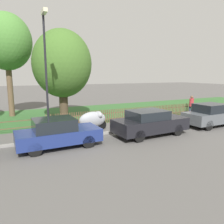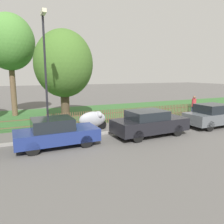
# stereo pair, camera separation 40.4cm
# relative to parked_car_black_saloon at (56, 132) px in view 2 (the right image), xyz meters

# --- Properties ---
(ground_plane) EXTENTS (120.00, 120.00, 0.00)m
(ground_plane) POSITION_rel_parked_car_black_saloon_xyz_m (6.08, 1.00, -0.70)
(ground_plane) COLOR #565451
(kerb_stone) EXTENTS (41.96, 0.20, 0.12)m
(kerb_stone) POSITION_rel_parked_car_black_saloon_xyz_m (6.08, 1.10, -0.64)
(kerb_stone) COLOR gray
(kerb_stone) RESTS_ON ground
(grass_strip) EXTENTS (41.96, 8.72, 0.01)m
(grass_strip) POSITION_rel_parked_car_black_saloon_xyz_m (6.08, 8.06, -0.69)
(grass_strip) COLOR #33602D
(grass_strip) RESTS_ON ground
(park_fence) EXTENTS (41.96, 0.05, 0.96)m
(park_fence) POSITION_rel_parked_car_black_saloon_xyz_m (6.08, 3.72, -0.22)
(park_fence) COLOR brown
(park_fence) RESTS_ON ground
(parked_car_black_saloon) EXTENTS (3.90, 1.77, 1.39)m
(parked_car_black_saloon) POSITION_rel_parked_car_black_saloon_xyz_m (0.00, 0.00, 0.00)
(parked_car_black_saloon) COLOR navy
(parked_car_black_saloon) RESTS_ON ground
(parked_car_navy_estate) EXTENTS (4.31, 1.93, 1.44)m
(parked_car_navy_estate) POSITION_rel_parked_car_black_saloon_xyz_m (5.13, -0.22, 0.04)
(parked_car_navy_estate) COLOR black
(parked_car_navy_estate) RESTS_ON ground
(parked_car_red_compact) EXTENTS (3.98, 1.78, 1.51)m
(parked_car_red_compact) POSITION_rel_parked_car_black_saloon_xyz_m (10.17, -0.18, 0.06)
(parked_car_red_compact) COLOR #51565B
(parked_car_red_compact) RESTS_ON ground
(covered_motorcycle) EXTENTS (1.86, 0.76, 1.17)m
(covered_motorcycle) POSITION_rel_parked_car_black_saloon_xyz_m (2.65, 2.18, -0.00)
(covered_motorcycle) COLOR black
(covered_motorcycle) RESTS_ON ground
(tree_behind_motorcycle) EXTENTS (3.86, 3.86, 8.15)m
(tree_behind_motorcycle) POSITION_rel_parked_car_black_saloon_xyz_m (-1.70, 9.46, 5.19)
(tree_behind_motorcycle) COLOR brown
(tree_behind_motorcycle) RESTS_ON ground
(tree_mid_park) EXTENTS (4.25, 4.25, 6.62)m
(tree_mid_park) POSITION_rel_parked_car_black_saloon_xyz_m (1.80, 6.05, 3.44)
(tree_mid_park) COLOR #473828
(tree_mid_park) RESTS_ON ground
(pedestrian_near_fence) EXTENTS (0.41, 0.41, 1.70)m
(pedestrian_near_fence) POSITION_rel_parked_car_black_saloon_xyz_m (11.58, 2.98, 0.26)
(pedestrian_near_fence) COLOR #2D3351
(pedestrian_near_fence) RESTS_ON ground
(street_lamp) EXTENTS (0.20, 0.79, 6.49)m
(street_lamp) POSITION_rel_parked_car_black_saloon_xyz_m (-0.10, 1.61, 3.31)
(street_lamp) COLOR black
(street_lamp) RESTS_ON ground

